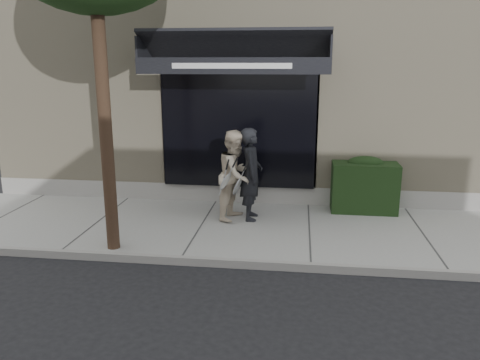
# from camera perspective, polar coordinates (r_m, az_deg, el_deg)

# --- Properties ---
(ground) EXTENTS (80.00, 80.00, 0.00)m
(ground) POSITION_cam_1_polar(r_m,az_deg,el_deg) (8.71, 8.42, -6.65)
(ground) COLOR black
(ground) RESTS_ON ground
(sidewalk) EXTENTS (20.00, 3.00, 0.12)m
(sidewalk) POSITION_cam_1_polar(r_m,az_deg,el_deg) (8.69, 8.43, -6.28)
(sidewalk) COLOR gray
(sidewalk) RESTS_ON ground
(curb) EXTENTS (20.00, 0.10, 0.14)m
(curb) POSITION_cam_1_polar(r_m,az_deg,el_deg) (7.25, 8.63, -10.46)
(curb) COLOR gray
(curb) RESTS_ON ground
(building_facade) EXTENTS (14.30, 8.04, 5.64)m
(building_facade) POSITION_cam_1_polar(r_m,az_deg,el_deg) (13.11, 8.48, 12.53)
(building_facade) COLOR #BBAE8F
(building_facade) RESTS_ON ground
(hedge) EXTENTS (1.30, 0.70, 1.14)m
(hedge) POSITION_cam_1_polar(r_m,az_deg,el_deg) (9.79, 14.89, -0.60)
(hedge) COLOR black
(hedge) RESTS_ON sidewalk
(pedestrian_front) EXTENTS (0.78, 0.92, 1.77)m
(pedestrian_front) POSITION_cam_1_polar(r_m,az_deg,el_deg) (8.89, 1.35, 0.70)
(pedestrian_front) COLOR black
(pedestrian_front) RESTS_ON sidewalk
(pedestrian_back) EXTENTS (0.85, 0.98, 1.72)m
(pedestrian_back) POSITION_cam_1_polar(r_m,az_deg,el_deg) (8.93, -0.55, 0.62)
(pedestrian_back) COLOR beige
(pedestrian_back) RESTS_ON sidewalk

